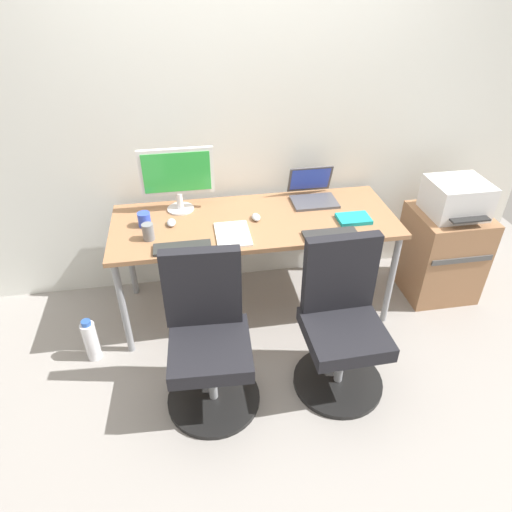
# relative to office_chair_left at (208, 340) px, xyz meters

# --- Properties ---
(ground_plane) EXTENTS (5.28, 5.28, 0.00)m
(ground_plane) POSITION_rel_office_chair_left_xyz_m (0.38, 0.74, -0.42)
(ground_plane) COLOR gray
(back_wall) EXTENTS (4.40, 0.04, 2.60)m
(back_wall) POSITION_rel_office_chair_left_xyz_m (0.38, 1.18, 0.88)
(back_wall) COLOR silver
(back_wall) RESTS_ON ground
(desk) EXTENTS (1.86, 0.72, 0.74)m
(desk) POSITION_rel_office_chair_left_xyz_m (0.38, 0.74, 0.25)
(desk) COLOR #996B47
(desk) RESTS_ON ground
(office_chair_left) EXTENTS (0.54, 0.54, 0.94)m
(office_chair_left) POSITION_rel_office_chair_left_xyz_m (0.00, 0.00, 0.00)
(office_chair_left) COLOR black
(office_chair_left) RESTS_ON ground
(office_chair_right) EXTENTS (0.54, 0.54, 0.94)m
(office_chair_right) POSITION_rel_office_chair_left_xyz_m (0.76, 0.00, 0.00)
(office_chair_right) COLOR black
(office_chair_right) RESTS_ON ground
(side_cabinet) EXTENTS (0.50, 0.49, 0.67)m
(side_cabinet) POSITION_rel_office_chair_left_xyz_m (1.78, 0.71, -0.09)
(side_cabinet) COLOR #996B47
(side_cabinet) RESTS_ON ground
(printer) EXTENTS (0.38, 0.40, 0.24)m
(printer) POSITION_rel_office_chair_left_xyz_m (1.78, 0.71, 0.37)
(printer) COLOR silver
(printer) RESTS_ON side_cabinet
(water_bottle_on_floor) EXTENTS (0.09, 0.09, 0.31)m
(water_bottle_on_floor) POSITION_rel_office_chair_left_xyz_m (-0.73, 0.41, -0.28)
(water_bottle_on_floor) COLOR white
(water_bottle_on_floor) RESTS_ON ground
(desktop_monitor) EXTENTS (0.48, 0.18, 0.43)m
(desktop_monitor) POSITION_rel_office_chair_left_xyz_m (-0.09, 0.96, 0.56)
(desktop_monitor) COLOR silver
(desktop_monitor) RESTS_ON desk
(open_laptop) EXTENTS (0.31, 0.29, 0.22)m
(open_laptop) POSITION_rel_office_chair_left_xyz_m (0.83, 0.96, 0.37)
(open_laptop) COLOR #4C4C51
(open_laptop) RESTS_ON desk
(keyboard_by_monitor) EXTENTS (0.34, 0.12, 0.02)m
(keyboard_by_monitor) POSITION_rel_office_chair_left_xyz_m (-0.10, 0.46, 0.32)
(keyboard_by_monitor) COLOR #2D2D2D
(keyboard_by_monitor) RESTS_ON desk
(keyboard_by_laptop) EXTENTS (0.34, 0.12, 0.02)m
(keyboard_by_laptop) POSITION_rel_office_chair_left_xyz_m (0.81, 0.46, 0.32)
(keyboard_by_laptop) COLOR #2D2D2D
(keyboard_by_laptop) RESTS_ON desk
(mouse_by_monitor) EXTENTS (0.06, 0.10, 0.03)m
(mouse_by_monitor) POSITION_rel_office_chair_left_xyz_m (-0.16, 0.76, 0.33)
(mouse_by_monitor) COLOR #B7B7B7
(mouse_by_monitor) RESTS_ON desk
(mouse_by_laptop) EXTENTS (0.06, 0.10, 0.03)m
(mouse_by_laptop) POSITION_rel_office_chair_left_xyz_m (0.39, 0.74, 0.33)
(mouse_by_laptop) COLOR #B7B7B7
(mouse_by_laptop) RESTS_ON desk
(coffee_mug) EXTENTS (0.08, 0.08, 0.09)m
(coffee_mug) POSITION_rel_office_chair_left_xyz_m (-0.32, 0.78, 0.36)
(coffee_mug) COLOR blue
(coffee_mug) RESTS_ON desk
(pen_cup) EXTENTS (0.07, 0.07, 0.10)m
(pen_cup) POSITION_rel_office_chair_left_xyz_m (-0.29, 0.61, 0.36)
(pen_cup) COLOR slate
(pen_cup) RESTS_ON desk
(notebook) EXTENTS (0.21, 0.15, 0.03)m
(notebook) POSITION_rel_office_chair_left_xyz_m (1.02, 0.62, 0.33)
(notebook) COLOR teal
(notebook) RESTS_ON desk
(paper_pile) EXTENTS (0.21, 0.30, 0.01)m
(paper_pile) POSITION_rel_office_chair_left_xyz_m (0.22, 0.57, 0.32)
(paper_pile) COLOR white
(paper_pile) RESTS_ON desk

